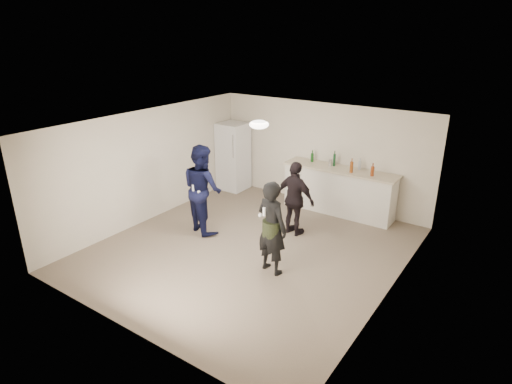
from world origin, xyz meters
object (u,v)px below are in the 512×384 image
Objects in this scene: counter at (339,192)px; shaker at (330,163)px; fridge at (233,156)px; man at (203,189)px; spectator at (295,199)px; woman at (272,228)px.

shaker is (-0.28, 0.05, 0.65)m from counter.
man is (1.05, -2.45, 0.05)m from fridge.
spectator is (2.76, -1.51, -0.10)m from fridge.
man is at bearing -128.32° from counter.
fridge reaches higher than counter.
shaker is 0.09× the size of man.
spectator is at bearing -90.15° from shaker.
counter is at bearing -107.98° from man.
man is 1.11× the size of woman.
man is at bearing -123.67° from shaker.
man is (-1.99, -2.52, 0.43)m from counter.
woman is at bearing -43.90° from fridge.
fridge is (-3.04, -0.07, 0.38)m from counter.
counter is at bearing -91.71° from spectator.
woman is at bearing -87.70° from counter.
woman is (2.12, -0.60, -0.09)m from man.
shaker is 0.10× the size of woman.
fridge is 3.14m from spectator.
woman is at bearing -82.73° from shaker.
counter is 1.63× the size of spectator.
woman is (0.13, -3.12, 0.33)m from counter.
fridge is at bearing -177.52° from shaker.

